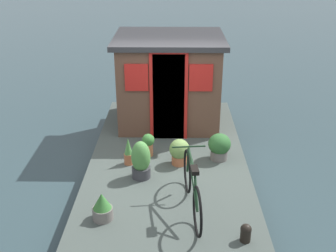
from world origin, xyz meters
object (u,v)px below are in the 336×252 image
object	(u,v)px
potted_plant_rosemary	(128,152)
potted_plant_mint	(179,151)
bicycle	(192,187)
mooring_bollard	(246,232)
potted_plant_sage	(148,143)
potted_plant_ivy	(102,207)
potted_plant_thyme	(219,146)
potted_plant_fern	(141,161)
houseboat_cabin	(169,80)

from	to	relation	value
potted_plant_rosemary	potted_plant_mint	bearing A→B (deg)	-88.95
bicycle	mooring_bollard	bearing A→B (deg)	-134.95
potted_plant_sage	potted_plant_ivy	world-z (taller)	potted_plant_sage
potted_plant_rosemary	potted_plant_sage	bearing A→B (deg)	-45.86
potted_plant_thyme	potted_plant_ivy	xyz separation A→B (m)	(-1.76, 1.81, -0.06)
potted_plant_rosemary	potted_plant_fern	size ratio (longest dim) A/B	0.76
houseboat_cabin	potted_plant_sage	xyz separation A→B (m)	(-1.56, 0.36, -0.69)
potted_plant_mint	potted_plant_sage	bearing A→B (deg)	61.60
potted_plant_sage	potted_plant_mint	bearing A→B (deg)	-118.40
potted_plant_thyme	potted_plant_mint	size ratio (longest dim) A/B	1.05
potted_plant_rosemary	potted_plant_ivy	xyz separation A→B (m)	(-1.56, 0.21, -0.04)
potted_plant_rosemary	mooring_bollard	xyz separation A→B (m)	(-2.01, -1.73, -0.10)
bicycle	potted_plant_mint	xyz separation A→B (m)	(1.35, 0.16, -0.14)
potted_plant_sage	mooring_bollard	world-z (taller)	potted_plant_sage
potted_plant_ivy	mooring_bollard	bearing A→B (deg)	-103.05
potted_plant_sage	potted_plant_ivy	bearing A→B (deg)	164.01
potted_plant_rosemary	potted_plant_ivy	size ratio (longest dim) A/B	1.19
mooring_bollard	bicycle	bearing A→B (deg)	45.05
potted_plant_ivy	potted_plant_mint	bearing A→B (deg)	-34.79
potted_plant_thyme	potted_plant_sage	world-z (taller)	potted_plant_thyme
potted_plant_sage	mooring_bollard	distance (m)	2.72
houseboat_cabin	bicycle	bearing A→B (deg)	-173.57
houseboat_cabin	potted_plant_fern	size ratio (longest dim) A/B	3.37
houseboat_cabin	mooring_bollard	world-z (taller)	houseboat_cabin
houseboat_cabin	potted_plant_thyme	distance (m)	2.02
bicycle	potted_plant_sage	xyz separation A→B (m)	(1.65, 0.72, -0.14)
potted_plant_ivy	potted_plant_fern	size ratio (longest dim) A/B	0.64
houseboat_cabin	potted_plant_thyme	world-z (taller)	houseboat_cabin
bicycle	potted_plant_fern	world-z (taller)	bicycle
potted_plant_thyme	potted_plant_rosemary	size ratio (longest dim) A/B	0.99
potted_plant_sage	potted_plant_fern	bearing A→B (deg)	174.17
bicycle	potted_plant_ivy	size ratio (longest dim) A/B	4.13
houseboat_cabin	potted_plant_thyme	bearing A→B (deg)	-151.47
bicycle	potted_plant_thyme	size ratio (longest dim) A/B	3.53
potted_plant_thyme	houseboat_cabin	bearing A→B (deg)	28.53
bicycle	potted_plant_mint	bearing A→B (deg)	6.83
potted_plant_mint	potted_plant_ivy	world-z (taller)	potted_plant_mint
potted_plant_thyme	potted_plant_mint	distance (m)	0.73
potted_plant_thyme	mooring_bollard	bearing A→B (deg)	-176.66
potted_plant_ivy	potted_plant_thyme	bearing A→B (deg)	-45.72
potted_plant_thyme	potted_plant_mint	xyz separation A→B (m)	(-0.18, 0.71, -0.01)
potted_plant_sage	potted_plant_ivy	xyz separation A→B (m)	(-1.88, 0.54, -0.05)
potted_plant_mint	mooring_bollard	bearing A→B (deg)	-157.52
potted_plant_rosemary	potted_plant_fern	world-z (taller)	potted_plant_fern
bicycle	potted_plant_thyme	xyz separation A→B (m)	(1.54, -0.55, -0.13)
houseboat_cabin	bicycle	world-z (taller)	houseboat_cabin
houseboat_cabin	bicycle	distance (m)	3.28
potted_plant_thyme	potted_plant_fern	bearing A→B (deg)	115.30
potted_plant_rosemary	potted_plant_fern	xyz separation A→B (m)	(-0.44, -0.25, 0.07)
potted_plant_thyme	potted_plant_ivy	bearing A→B (deg)	134.28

